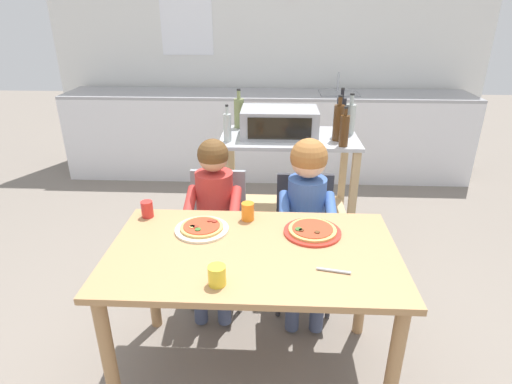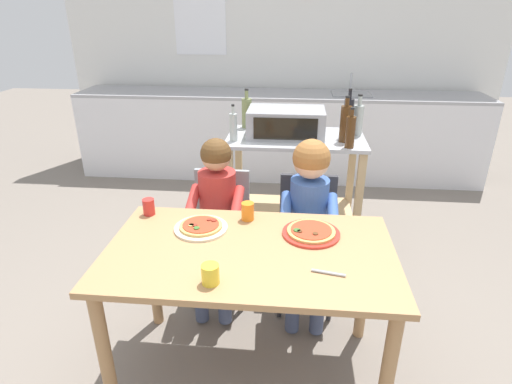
# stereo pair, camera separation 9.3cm
# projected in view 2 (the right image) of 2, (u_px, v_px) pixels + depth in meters

# --- Properties ---
(ground_plane) EXTENTS (12.71, 12.71, 0.00)m
(ground_plane) POSITION_uv_depth(u_px,v_px,m) (268.00, 244.00, 3.34)
(ground_plane) COLOR slate
(back_wall_tiled) EXTENTS (4.76, 0.14, 2.70)m
(back_wall_tiled) POSITION_uv_depth(u_px,v_px,m) (281.00, 45.00, 4.58)
(back_wall_tiled) COLOR white
(back_wall_tiled) RESTS_ON ground
(kitchen_counter) EXTENTS (4.28, 0.60, 1.11)m
(kitchen_counter) POSITION_uv_depth(u_px,v_px,m) (278.00, 135.00, 4.57)
(kitchen_counter) COLOR silver
(kitchen_counter) RESTS_ON ground
(kitchen_island_cart) EXTENTS (0.97, 0.55, 0.90)m
(kitchen_island_cart) POSITION_uv_depth(u_px,v_px,m) (294.00, 177.00, 3.07)
(kitchen_island_cart) COLOR #B7BABF
(kitchen_island_cart) RESTS_ON ground
(toaster_oven) EXTENTS (0.53, 0.34, 0.19)m
(toaster_oven) POSITION_uv_depth(u_px,v_px,m) (286.00, 123.00, 2.92)
(toaster_oven) COLOR #999BA0
(toaster_oven) RESTS_ON kitchen_island_cart
(bottle_squat_spirits) EXTENTS (0.08, 0.08, 0.29)m
(bottle_squat_spirits) POSITION_uv_depth(u_px,v_px,m) (247.00, 112.00, 3.13)
(bottle_squat_spirits) COLOR olive
(bottle_squat_spirits) RESTS_ON kitchen_island_cart
(bottle_brown_beer) EXTENTS (0.07, 0.07, 0.31)m
(bottle_brown_beer) POSITION_uv_depth(u_px,v_px,m) (345.00, 123.00, 2.79)
(bottle_brown_beer) COLOR #4C2D14
(bottle_brown_beer) RESTS_ON kitchen_island_cart
(bottle_dark_olive_oil) EXTENTS (0.07, 0.07, 0.29)m
(bottle_dark_olive_oil) POSITION_uv_depth(u_px,v_px,m) (358.00, 119.00, 2.93)
(bottle_dark_olive_oil) COLOR #ADB7B2
(bottle_dark_olive_oil) RESTS_ON kitchen_island_cart
(bottle_tall_green_wine) EXTENTS (0.06, 0.06, 0.26)m
(bottle_tall_green_wine) POSITION_uv_depth(u_px,v_px,m) (350.00, 131.00, 2.68)
(bottle_tall_green_wine) COLOR #4C2D14
(bottle_tall_green_wine) RESTS_ON kitchen_island_cart
(bottle_slim_sauce) EXTENTS (0.05, 0.05, 0.25)m
(bottle_slim_sauce) POSITION_uv_depth(u_px,v_px,m) (233.00, 127.00, 2.81)
(bottle_slim_sauce) COLOR #ADB7B2
(bottle_slim_sauce) RESTS_ON kitchen_island_cart
(bottle_clear_vinegar) EXTENTS (0.07, 0.07, 0.34)m
(bottle_clear_vinegar) POSITION_uv_depth(u_px,v_px,m) (348.00, 118.00, 2.88)
(bottle_clear_vinegar) COLOR black
(bottle_clear_vinegar) RESTS_ON kitchen_island_cart
(dining_table) EXTENTS (1.31, 0.76, 0.74)m
(dining_table) POSITION_uv_depth(u_px,v_px,m) (250.00, 269.00, 1.93)
(dining_table) COLOR #AD7F51
(dining_table) RESTS_ON ground
(dining_chair_left) EXTENTS (0.36, 0.36, 0.81)m
(dining_chair_left) POSITION_uv_depth(u_px,v_px,m) (221.00, 226.00, 2.62)
(dining_chair_left) COLOR gray
(dining_chair_left) RESTS_ON ground
(dining_chair_right) EXTENTS (0.36, 0.36, 0.81)m
(dining_chair_right) POSITION_uv_depth(u_px,v_px,m) (307.00, 233.00, 2.54)
(dining_chair_right) COLOR #333338
(dining_chair_right) RESTS_ON ground
(child_in_red_shirt) EXTENTS (0.32, 0.42, 1.05)m
(child_in_red_shirt) POSITION_uv_depth(u_px,v_px,m) (216.00, 208.00, 2.44)
(child_in_red_shirt) COLOR #424C6B
(child_in_red_shirt) RESTS_ON ground
(child_in_blue_striped_shirt) EXTENTS (0.32, 0.42, 1.07)m
(child_in_blue_striped_shirt) POSITION_uv_depth(u_px,v_px,m) (309.00, 208.00, 2.35)
(child_in_blue_striped_shirt) COLOR #424C6B
(child_in_blue_striped_shirt) RESTS_ON ground
(pizza_plate_cream) EXTENTS (0.26, 0.26, 0.03)m
(pizza_plate_cream) POSITION_uv_depth(u_px,v_px,m) (201.00, 227.00, 2.05)
(pizza_plate_cream) COLOR beige
(pizza_plate_cream) RESTS_ON dining_table
(pizza_plate_red_rimmed) EXTENTS (0.28, 0.28, 0.03)m
(pizza_plate_red_rimmed) POSITION_uv_depth(u_px,v_px,m) (311.00, 232.00, 2.00)
(pizza_plate_red_rimmed) COLOR red
(pizza_plate_red_rimmed) RESTS_ON dining_table
(drinking_cup_yellow) EXTENTS (0.07, 0.07, 0.08)m
(drinking_cup_yellow) POSITION_uv_depth(u_px,v_px,m) (210.00, 274.00, 1.64)
(drinking_cup_yellow) COLOR yellow
(drinking_cup_yellow) RESTS_ON dining_table
(drinking_cup_red) EXTENTS (0.06, 0.06, 0.09)m
(drinking_cup_red) POSITION_uv_depth(u_px,v_px,m) (149.00, 207.00, 2.18)
(drinking_cup_red) COLOR red
(drinking_cup_red) RESTS_ON dining_table
(drinking_cup_orange) EXTENTS (0.07, 0.07, 0.09)m
(drinking_cup_orange) POSITION_uv_depth(u_px,v_px,m) (248.00, 211.00, 2.13)
(drinking_cup_orange) COLOR orange
(drinking_cup_orange) RESTS_ON dining_table
(serving_spoon) EXTENTS (0.14, 0.04, 0.01)m
(serving_spoon) POSITION_uv_depth(u_px,v_px,m) (328.00, 273.00, 1.71)
(serving_spoon) COLOR #B7BABF
(serving_spoon) RESTS_ON dining_table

